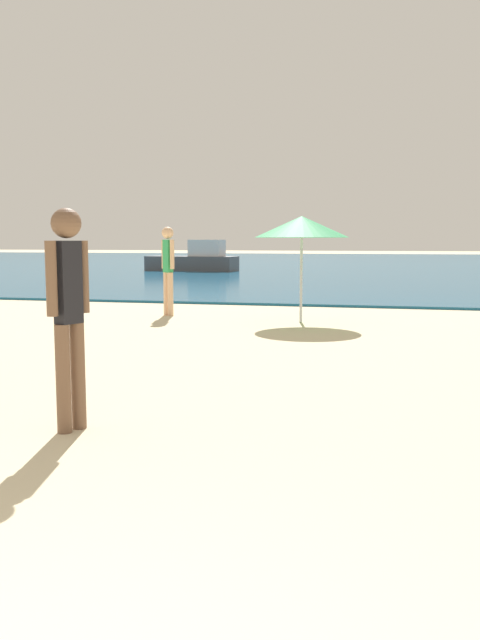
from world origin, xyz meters
TOP-DOWN VIEW (x-y plane):
  - water at (0.00, 44.56)m, footprint 160.00×60.00m
  - person_standing at (-1.53, 4.13)m, footprint 0.23×0.38m
  - person_distant at (-3.55, 12.10)m, footprint 0.34×0.29m
  - boat_near at (-8.62, 30.23)m, footprint 4.48×1.81m
  - beach_umbrella at (-0.79, 11.60)m, footprint 1.72×1.72m

SIDE VIEW (x-z plane):
  - water at x=0.00m, z-range 0.00..0.06m
  - boat_near at x=-8.62m, z-range -0.17..1.32m
  - person_standing at x=-1.53m, z-range 0.12..1.87m
  - person_distant at x=-3.55m, z-range 0.12..1.90m
  - beach_umbrella at x=-0.79m, z-range 0.78..2.72m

